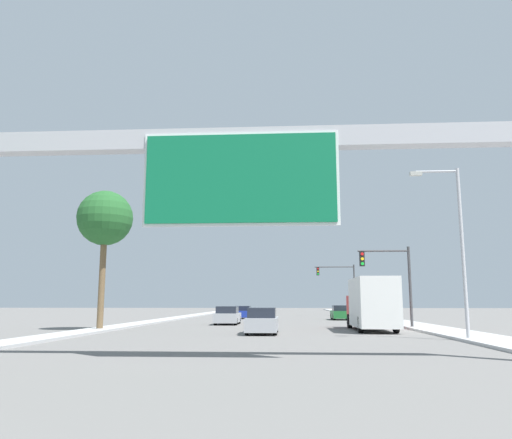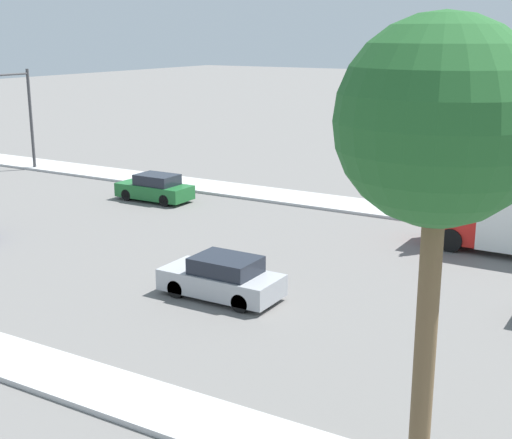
{
  "view_description": "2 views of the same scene",
  "coord_description": "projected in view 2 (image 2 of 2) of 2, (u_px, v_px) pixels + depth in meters",
  "views": [
    {
      "loc": [
        1.54,
        1.59,
        1.9
      ],
      "look_at": [
        0.0,
        25.93,
        5.91
      ],
      "focal_mm": 35.0,
      "sensor_mm": 36.0,
      "label": 1
    },
    {
      "loc": [
        -23.01,
        30.66,
        8.96
      ],
      "look_at": [
        0.27,
        44.54,
        1.85
      ],
      "focal_mm": 50.0,
      "sensor_mm": 36.0,
      "label": 2
    }
  ],
  "objects": [
    {
      "name": "palm_tree_background",
      "position": [
        440.0,
        126.0,
        12.31
      ],
      "size": [
        3.72,
        3.72,
        9.35
      ],
      "color": "brown",
      "rests_on": "ground"
    },
    {
      "name": "car_mid_right",
      "position": [
        222.0,
        278.0,
        24.75
      ],
      "size": [
        1.89,
        4.27,
        1.5
      ],
      "color": "#A5A8AD",
      "rests_on": "ground"
    },
    {
      "name": "traffic_light_near_intersection",
      "position": [
        484.0,
        151.0,
        31.57
      ],
      "size": [
        3.72,
        0.32,
        5.8
      ],
      "color": "#3D3D3F",
      "rests_on": "ground"
    },
    {
      "name": "car_far_left",
      "position": [
        155.0,
        188.0,
        39.09
      ],
      "size": [
        1.78,
        4.23,
        1.49
      ],
      "color": "#1E662D",
      "rests_on": "ground"
    },
    {
      "name": "traffic_light_mid_block",
      "position": [
        10.0,
        104.0,
        45.91
      ],
      "size": [
        5.22,
        0.32,
        6.68
      ],
      "color": "#3D3D3F",
      "rests_on": "ground"
    },
    {
      "name": "sidewalk_right",
      "position": [
        136.0,
        177.0,
        45.25
      ],
      "size": [
        3.0,
        120.0,
        0.15
      ],
      "color": "#B3B3B3",
      "rests_on": "ground"
    }
  ]
}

